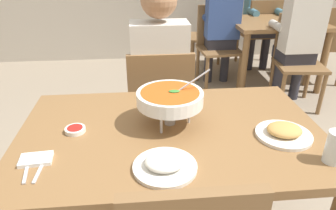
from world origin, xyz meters
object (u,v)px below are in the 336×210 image
(drink_glass, at_px, (335,149))
(chair_bg_middle, at_px, (260,30))
(chair_diner_main, at_px, (160,104))
(chair_bg_window, at_px, (326,41))
(rice_plate, at_px, (165,164))
(dining_table_far, at_px, (275,33))
(chair_bg_right, at_px, (217,41))
(patron_bg_middle, at_px, (260,11))
(chair_bg_left, at_px, (298,55))
(curry_bowl, at_px, (170,98))
(appetizer_plate, at_px, (284,132))
(sauce_dish, at_px, (75,130))
(patron_bg_left, at_px, (300,32))
(patron_bg_right, at_px, (222,21))
(diner_main, at_px, (159,70))
(dining_table_main, at_px, (171,149))
(chair_bg_corner, at_px, (215,31))

(drink_glass, height_order, chair_bg_middle, chair_bg_middle)
(chair_diner_main, distance_m, chair_bg_window, 2.47)
(rice_plate, relative_size, dining_table_far, 0.24)
(chair_bg_right, bearing_deg, dining_table_far, -5.93)
(patron_bg_middle, bearing_deg, rice_plate, -116.01)
(chair_bg_left, bearing_deg, curry_bowl, -131.78)
(appetizer_plate, xyz_separation_m, dining_table_far, (0.93, 2.30, -0.15))
(chair_bg_right, bearing_deg, chair_diner_main, -116.32)
(curry_bowl, distance_m, patron_bg_middle, 3.07)
(sauce_dish, height_order, patron_bg_middle, patron_bg_middle)
(rice_plate, relative_size, chair_bg_left, 0.27)
(chair_diner_main, bearing_deg, patron_bg_left, 33.75)
(appetizer_plate, xyz_separation_m, sauce_dish, (-0.91, 0.12, -0.01))
(drink_glass, relative_size, chair_bg_middle, 0.14)
(dining_table_far, bearing_deg, sauce_dish, -130.17)
(rice_plate, xyz_separation_m, patron_bg_right, (0.85, 2.51, -0.01))
(chair_bg_middle, bearing_deg, dining_table_far, -94.65)
(appetizer_plate, xyz_separation_m, chair_bg_left, (0.97, 1.78, -0.25))
(patron_bg_middle, bearing_deg, dining_table_far, -91.98)
(chair_bg_left, bearing_deg, patron_bg_middle, 90.95)
(diner_main, bearing_deg, appetizer_plate, -60.56)
(dining_table_main, bearing_deg, patron_bg_middle, 62.65)
(dining_table_far, distance_m, chair_bg_right, 0.66)
(chair_bg_right, bearing_deg, chair_bg_left, -40.65)
(dining_table_far, height_order, patron_bg_left, patron_bg_left)
(chair_bg_right, xyz_separation_m, patron_bg_right, (0.03, -0.04, 0.24))
(dining_table_main, relative_size, patron_bg_middle, 1.04)
(chair_bg_left, xyz_separation_m, chair_bg_right, (-0.68, 0.59, 0.00))
(chair_bg_middle, distance_m, chair_bg_corner, 0.61)
(diner_main, height_order, patron_bg_middle, same)
(curry_bowl, distance_m, patron_bg_right, 2.32)
(diner_main, distance_m, sauce_dish, 0.84)
(chair_bg_corner, bearing_deg, dining_table_main, -107.27)
(drink_glass, distance_m, patron_bg_middle, 3.17)
(chair_bg_window, bearing_deg, diner_main, -145.25)
(chair_bg_left, bearing_deg, diner_main, -147.29)
(diner_main, xyz_separation_m, patron_bg_right, (0.79, 1.48, 0.00))
(chair_bg_left, bearing_deg, dining_table_main, -130.76)
(rice_plate, distance_m, patron_bg_right, 2.65)
(diner_main, distance_m, chair_bg_window, 2.46)
(curry_bowl, bearing_deg, chair_diner_main, 89.93)
(curry_bowl, bearing_deg, chair_bg_corner, 72.36)
(curry_bowl, xyz_separation_m, appetizer_plate, (0.48, -0.16, -0.11))
(curry_bowl, distance_m, sauce_dish, 0.44)
(patron_bg_middle, bearing_deg, chair_diner_main, -124.94)
(patron_bg_left, distance_m, patron_bg_middle, 1.10)
(chair_bg_right, xyz_separation_m, patron_bg_middle, (0.67, 0.50, 0.24))
(drink_glass, bearing_deg, chair_bg_window, 59.64)
(sauce_dish, relative_size, drink_glass, 0.69)
(drink_glass, height_order, patron_bg_middle, patron_bg_middle)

